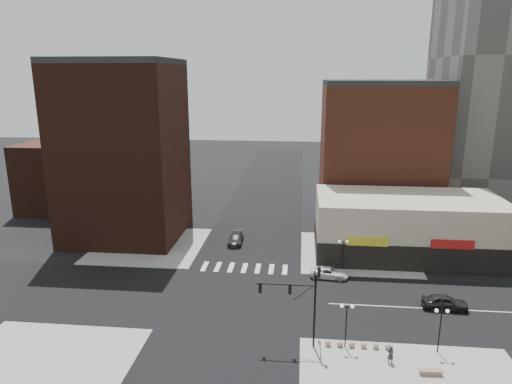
{
  "coord_description": "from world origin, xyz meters",
  "views": [
    {
      "loc": [
        6.7,
        -44.53,
        23.77
      ],
      "look_at": [
        1.77,
        4.22,
        11.0
      ],
      "focal_mm": 32.0,
      "sensor_mm": 36.0,
      "label": 1
    }
  ],
  "objects_px": {
    "white_suv": "(329,273)",
    "stone_bench": "(431,372)",
    "traffic_signal": "(304,294)",
    "dark_sedan_north": "(236,239)",
    "dark_sedan_east": "(445,302)",
    "pedestrian": "(390,354)",
    "street_lamp_ne": "(343,248)",
    "street_lamp_se_a": "(347,315)",
    "street_lamp_se_b": "(441,319)"
  },
  "relations": [
    {
      "from": "street_lamp_se_a",
      "to": "white_suv",
      "type": "distance_m",
      "value": 14.76
    },
    {
      "from": "pedestrian",
      "to": "dark_sedan_north",
      "type": "bearing_deg",
      "value": -72.57
    },
    {
      "from": "dark_sedan_north",
      "to": "white_suv",
      "type": "bearing_deg",
      "value": -39.34
    },
    {
      "from": "traffic_signal",
      "to": "dark_sedan_north",
      "type": "distance_m",
      "value": 26.62
    },
    {
      "from": "street_lamp_se_a",
      "to": "pedestrian",
      "type": "bearing_deg",
      "value": -28.92
    },
    {
      "from": "street_lamp_ne",
      "to": "dark_sedan_north",
      "type": "xyz_separation_m",
      "value": [
        -14.42,
        8.6,
        -2.6
      ]
    },
    {
      "from": "white_suv",
      "to": "stone_bench",
      "type": "bearing_deg",
      "value": -151.81
    },
    {
      "from": "street_lamp_se_b",
      "to": "street_lamp_ne",
      "type": "height_order",
      "value": "same"
    },
    {
      "from": "dark_sedan_north",
      "to": "street_lamp_ne",
      "type": "bearing_deg",
      "value": -31.87
    },
    {
      "from": "street_lamp_se_b",
      "to": "dark_sedan_north",
      "type": "distance_m",
      "value": 32.73
    },
    {
      "from": "street_lamp_se_b",
      "to": "street_lamp_ne",
      "type": "xyz_separation_m",
      "value": [
        -7.0,
        16.0,
        0.0
      ]
    },
    {
      "from": "traffic_signal",
      "to": "dark_sedan_north",
      "type": "relative_size",
      "value": 1.62
    },
    {
      "from": "street_lamp_se_a",
      "to": "street_lamp_se_b",
      "type": "relative_size",
      "value": 1.0
    },
    {
      "from": "street_lamp_se_b",
      "to": "pedestrian",
      "type": "bearing_deg",
      "value": -155.96
    },
    {
      "from": "pedestrian",
      "to": "street_lamp_se_a",
      "type": "bearing_deg",
      "value": -44.1
    },
    {
      "from": "street_lamp_ne",
      "to": "white_suv",
      "type": "height_order",
      "value": "street_lamp_ne"
    },
    {
      "from": "street_lamp_se_b",
      "to": "dark_sedan_north",
      "type": "height_order",
      "value": "street_lamp_se_b"
    },
    {
      "from": "pedestrian",
      "to": "stone_bench",
      "type": "bearing_deg",
      "value": 142.24
    },
    {
      "from": "dark_sedan_east",
      "to": "pedestrian",
      "type": "height_order",
      "value": "pedestrian"
    },
    {
      "from": "street_lamp_se_a",
      "to": "dark_sedan_east",
      "type": "xyz_separation_m",
      "value": [
        10.92,
        8.09,
        -2.51
      ]
    },
    {
      "from": "street_lamp_ne",
      "to": "white_suv",
      "type": "relative_size",
      "value": 0.92
    },
    {
      "from": "pedestrian",
      "to": "dark_sedan_east",
      "type": "bearing_deg",
      "value": -141.29
    },
    {
      "from": "traffic_signal",
      "to": "pedestrian",
      "type": "bearing_deg",
      "value": -16.29
    },
    {
      "from": "white_suv",
      "to": "stone_bench",
      "type": "distance_m",
      "value": 19.14
    },
    {
      "from": "traffic_signal",
      "to": "street_lamp_se_b",
      "type": "relative_size",
      "value": 1.87
    },
    {
      "from": "street_lamp_se_b",
      "to": "pedestrian",
      "type": "xyz_separation_m",
      "value": [
        -4.43,
        -1.97,
        -2.39
      ]
    },
    {
      "from": "street_lamp_se_b",
      "to": "stone_bench",
      "type": "distance_m",
      "value": 4.59
    },
    {
      "from": "street_lamp_ne",
      "to": "white_suv",
      "type": "bearing_deg",
      "value": -137.24
    },
    {
      "from": "street_lamp_se_b",
      "to": "pedestrian",
      "type": "distance_m",
      "value": 5.4
    },
    {
      "from": "street_lamp_se_a",
      "to": "traffic_signal",
      "type": "bearing_deg",
      "value": 177.43
    },
    {
      "from": "dark_sedan_east",
      "to": "street_lamp_se_b",
      "type": "bearing_deg",
      "value": 163.3
    },
    {
      "from": "street_lamp_se_a",
      "to": "street_lamp_ne",
      "type": "xyz_separation_m",
      "value": [
        1.0,
        16.0,
        0.0
      ]
    },
    {
      "from": "street_lamp_se_a",
      "to": "dark_sedan_north",
      "type": "distance_m",
      "value": 28.15
    },
    {
      "from": "street_lamp_se_a",
      "to": "dark_sedan_north",
      "type": "bearing_deg",
      "value": 118.62
    },
    {
      "from": "stone_bench",
      "to": "pedestrian",
      "type": "bearing_deg",
      "value": 155.18
    },
    {
      "from": "dark_sedan_north",
      "to": "street_lamp_se_a",
      "type": "bearing_deg",
      "value": -62.44
    },
    {
      "from": "street_lamp_ne",
      "to": "dark_sedan_north",
      "type": "relative_size",
      "value": 0.87
    },
    {
      "from": "street_lamp_se_a",
      "to": "dark_sedan_east",
      "type": "distance_m",
      "value": 13.82
    },
    {
      "from": "street_lamp_ne",
      "to": "dark_sedan_east",
      "type": "xyz_separation_m",
      "value": [
        9.92,
        -7.91,
        -2.51
      ]
    },
    {
      "from": "street_lamp_se_a",
      "to": "white_suv",
      "type": "xyz_separation_m",
      "value": [
        -0.62,
        14.5,
        -2.66
      ]
    },
    {
      "from": "white_suv",
      "to": "dark_sedan_north",
      "type": "bearing_deg",
      "value": 57.79
    },
    {
      "from": "white_suv",
      "to": "dark_sedan_north",
      "type": "distance_m",
      "value": 16.31
    },
    {
      "from": "street_lamp_se_a",
      "to": "street_lamp_ne",
      "type": "distance_m",
      "value": 16.03
    },
    {
      "from": "traffic_signal",
      "to": "pedestrian",
      "type": "distance_m",
      "value": 8.66
    },
    {
      "from": "dark_sedan_north",
      "to": "stone_bench",
      "type": "bearing_deg",
      "value": -55.35
    },
    {
      "from": "street_lamp_ne",
      "to": "dark_sedan_east",
      "type": "relative_size",
      "value": 0.91
    },
    {
      "from": "dark_sedan_east",
      "to": "dark_sedan_north",
      "type": "height_order",
      "value": "dark_sedan_east"
    },
    {
      "from": "traffic_signal",
      "to": "stone_bench",
      "type": "distance_m",
      "value": 11.82
    },
    {
      "from": "traffic_signal",
      "to": "street_lamp_se_a",
      "type": "distance_m",
      "value": 4.12
    },
    {
      "from": "traffic_signal",
      "to": "street_lamp_se_a",
      "type": "height_order",
      "value": "traffic_signal"
    }
  ]
}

